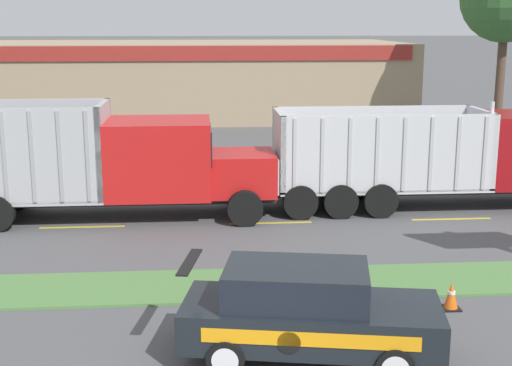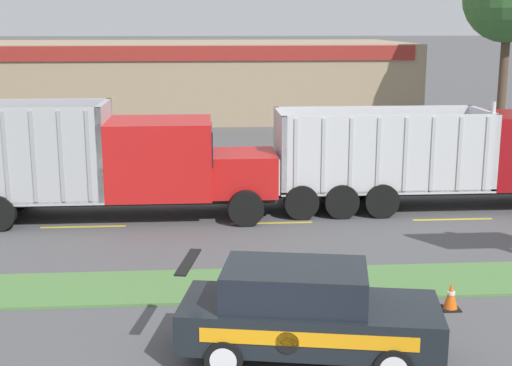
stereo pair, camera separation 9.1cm
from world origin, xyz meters
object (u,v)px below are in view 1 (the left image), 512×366
object	(u,v)px
dump_truck_trail	(119,166)
rally_car	(307,312)
traffic_cone	(451,296)
dump_truck_lead	(488,159)

from	to	relation	value
dump_truck_trail	rally_car	bearing A→B (deg)	-66.22
traffic_cone	dump_truck_lead	bearing A→B (deg)	63.92
dump_truck_trail	traffic_cone	xyz separation A→B (m)	(7.46, -7.63, -1.29)
rally_car	traffic_cone	xyz separation A→B (m)	(3.26, 1.91, -0.58)
dump_truck_lead	rally_car	bearing A→B (deg)	-125.75
dump_truck_lead	traffic_cone	distance (m)	9.18
dump_truck_lead	dump_truck_trail	bearing A→B (deg)	-177.27
dump_truck_lead	dump_truck_trail	world-z (taller)	dump_truck_trail
traffic_cone	rally_car	bearing A→B (deg)	-149.66
dump_truck_lead	traffic_cone	world-z (taller)	dump_truck_lead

